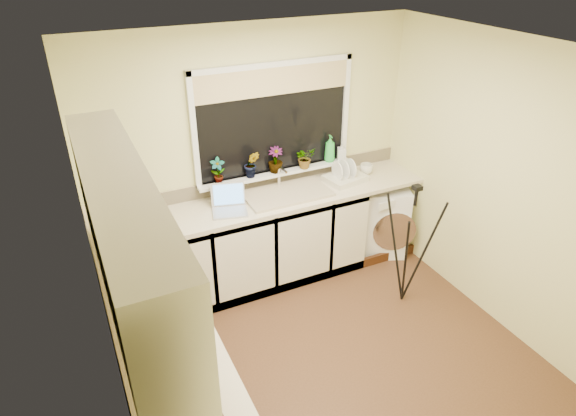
{
  "coord_description": "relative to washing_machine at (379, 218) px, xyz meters",
  "views": [
    {
      "loc": [
        -1.61,
        -2.59,
        3.08
      ],
      "look_at": [
        -0.1,
        0.55,
        1.15
      ],
      "focal_mm": 30.86,
      "sensor_mm": 36.0,
      "label": 1
    }
  ],
  "objects": [
    {
      "name": "floor",
      "position": [
        -1.3,
        -1.18,
        -0.39
      ],
      "size": [
        3.2,
        3.2,
        0.0
      ],
      "primitive_type": "plane",
      "color": "brown",
      "rests_on": "ground"
    },
    {
      "name": "ceiling",
      "position": [
        -1.3,
        -1.18,
        2.06
      ],
      "size": [
        3.2,
        3.2,
        0.0
      ],
      "primitive_type": "plane",
      "rotation": [
        3.14,
        0.0,
        0.0
      ],
      "color": "white",
      "rests_on": "ground"
    },
    {
      "name": "wall_back",
      "position": [
        -1.3,
        0.32,
        0.84
      ],
      "size": [
        3.2,
        0.0,
        3.2
      ],
      "primitive_type": "plane",
      "rotation": [
        1.57,
        0.0,
        0.0
      ],
      "color": "beige",
      "rests_on": "ground"
    },
    {
      "name": "wall_front",
      "position": [
        -1.3,
        -2.68,
        0.84
      ],
      "size": [
        3.2,
        0.0,
        3.2
      ],
      "primitive_type": "plane",
      "rotation": [
        -1.57,
        0.0,
        0.0
      ],
      "color": "beige",
      "rests_on": "ground"
    },
    {
      "name": "wall_left",
      "position": [
        -2.9,
        -1.18,
        0.84
      ],
      "size": [
        0.0,
        3.0,
        3.0
      ],
      "primitive_type": "plane",
      "rotation": [
        1.57,
        0.0,
        1.57
      ],
      "color": "beige",
      "rests_on": "ground"
    },
    {
      "name": "wall_right",
      "position": [
        0.3,
        -1.18,
        0.84
      ],
      "size": [
        0.0,
        3.0,
        3.0
      ],
      "primitive_type": "plane",
      "rotation": [
        1.57,
        0.0,
        -1.57
      ],
      "color": "beige",
      "rests_on": "ground"
    },
    {
      "name": "base_cabinet_back",
      "position": [
        -1.62,
        0.02,
        0.04
      ],
      "size": [
        2.55,
        0.6,
        0.86
      ],
      "primitive_type": "cube",
      "color": "silver",
      "rests_on": "floor"
    },
    {
      "name": "base_cabinet_left",
      "position": [
        -2.6,
        -1.48,
        0.04
      ],
      "size": [
        0.54,
        2.4,
        0.86
      ],
      "primitive_type": "cube",
      "color": "silver",
      "rests_on": "floor"
    },
    {
      "name": "worktop_back",
      "position": [
        -1.3,
        0.02,
        0.49
      ],
      "size": [
        3.2,
        0.6,
        0.04
      ],
      "primitive_type": "cube",
      "color": "beige",
      "rests_on": "base_cabinet_back"
    },
    {
      "name": "worktop_left",
      "position": [
        -2.6,
        -1.48,
        0.49
      ],
      "size": [
        0.6,
        2.4,
        0.04
      ],
      "primitive_type": "cube",
      "color": "beige",
      "rests_on": "base_cabinet_left"
    },
    {
      "name": "upper_cabinet",
      "position": [
        -2.74,
        -1.63,
        1.41
      ],
      "size": [
        0.28,
        1.9,
        0.7
      ],
      "primitive_type": "cube",
      "color": "silver",
      "rests_on": "wall_left"
    },
    {
      "name": "splashback_left",
      "position": [
        -2.89,
        -1.48,
        0.74
      ],
      "size": [
        0.02,
        2.4,
        0.45
      ],
      "primitive_type": "cube",
      "color": "beige",
      "rests_on": "wall_left"
    },
    {
      "name": "splashback_back",
      "position": [
        -1.3,
        0.31,
        0.58
      ],
      "size": [
        3.2,
        0.02,
        0.14
      ],
      "primitive_type": "cube",
      "color": "beige",
      "rests_on": "wall_back"
    },
    {
      "name": "window_glass",
      "position": [
        -1.1,
        0.31,
        1.16
      ],
      "size": [
        1.5,
        0.02,
        1.0
      ],
      "primitive_type": "cube",
      "color": "black",
      "rests_on": "wall_back"
    },
    {
      "name": "window_blind",
      "position": [
        -1.1,
        0.28,
        1.54
      ],
      "size": [
        1.5,
        0.02,
        0.25
      ],
      "primitive_type": "cube",
      "color": "tan",
      "rests_on": "wall_back"
    },
    {
      "name": "windowsill",
      "position": [
        -1.1,
        0.25,
        0.65
      ],
      "size": [
        1.6,
        0.14,
        0.03
      ],
      "primitive_type": "cube",
      "color": "white",
      "rests_on": "wall_back"
    },
    {
      "name": "sink",
      "position": [
        -1.1,
        0.02,
        0.53
      ],
      "size": [
        0.82,
        0.46,
        0.03
      ],
      "primitive_type": "cube",
      "color": "tan",
      "rests_on": "worktop_back"
    },
    {
      "name": "faucet",
      "position": [
        -1.1,
        0.2,
        0.63
      ],
      "size": [
        0.03,
        0.03,
        0.24
      ],
      "primitive_type": "cylinder",
      "color": "silver",
      "rests_on": "worktop_back"
    },
    {
      "name": "washing_machine",
      "position": [
        0.0,
        0.0,
        0.0
      ],
      "size": [
        0.71,
        0.7,
        0.77
      ],
      "primitive_type": "cube",
      "rotation": [
        0.0,
        0.0,
        -0.42
      ],
      "color": "white",
      "rests_on": "floor"
    },
    {
      "name": "laptop",
      "position": [
        -1.69,
        -0.01,
        0.57
      ],
      "size": [
        0.37,
        0.37,
        0.22
      ],
      "rotation": [
        0.0,
        0.0,
        -0.26
      ],
      "color": "#ABABB3",
      "rests_on": "worktop_back"
    },
    {
      "name": "kettle",
      "position": [
        -2.46,
        -0.8,
        0.63
      ],
      "size": [
        0.18,
        0.18,
        0.24
      ],
      "primitive_type": "cylinder",
      "color": "white",
      "rests_on": "worktop_left"
    },
    {
      "name": "dish_rack",
      "position": [
        -0.44,
        0.04,
        0.54
      ],
      "size": [
        0.44,
        0.36,
        0.06
      ],
      "primitive_type": "cube",
      "rotation": [
        0.0,
        0.0,
        0.17
      ],
      "color": "beige",
      "rests_on": "worktop_back"
    },
    {
      "name": "tripod",
      "position": [
        -0.29,
        -0.86,
        0.22
      ],
      "size": [
        0.75,
        0.75,
        1.22
      ],
      "primitive_type": null,
      "rotation": [
        0.0,
        0.0,
        -0.29
      ],
      "color": "black",
      "rests_on": "floor"
    },
    {
      "name": "steel_jar",
      "position": [
        -2.69,
        -1.54,
        0.57
      ],
      "size": [
        0.07,
        0.07,
        0.1
      ],
      "primitive_type": "cylinder",
      "color": "silver",
      "rests_on": "worktop_left"
    },
    {
      "name": "microwave",
      "position": [
        -2.56,
        -0.4,
        0.68
      ],
      "size": [
        0.48,
        0.65,
        0.34
      ],
      "primitive_type": "imported",
      "rotation": [
        0.0,
        0.0,
        1.69
      ],
      "color": "silver",
      "rests_on": "worktop_left"
    },
    {
      "name": "plant_a",
      "position": [
        -1.7,
        0.24,
        0.79
      ],
      "size": [
        0.16,
        0.13,
        0.26
      ],
      "primitive_type": "imported",
      "rotation": [
        0.0,
        0.0,
        -0.31
      ],
      "color": "#999999",
      "rests_on": "windowsill"
    },
    {
      "name": "plant_b",
      "position": [
        -1.36,
        0.24,
        0.8
      ],
      "size": [
        0.18,
        0.16,
        0.26
      ],
      "primitive_type": "imported",
      "rotation": [
        0.0,
        0.0,
        -0.35
      ],
      "color": "#999999",
      "rests_on": "windowsill"
    },
    {
      "name": "plant_c",
      "position": [
        -1.11,
        0.25,
        0.79
      ],
      "size": [
        0.18,
        0.18,
        0.25
      ],
      "primitive_type": "imported",
      "rotation": [
        0.0,
        0.0,
        -0.37
      ],
      "color": "#999999",
      "rests_on": "windowsill"
    },
    {
      "name": "plant_d",
      "position": [
        -0.81,
        0.22,
        0.77
      ],
      "size": [
        0.21,
        0.19,
        0.21
      ],
      "primitive_type": "imported",
      "rotation": [
        0.0,
        0.0,
        0.11
      ],
      "color": "#999999",
      "rests_on": "windowsill"
    },
    {
      "name": "soap_bottle_green",
      "position": [
        -0.51,
        0.25,
        0.8
      ],
      "size": [
        0.12,
        0.12,
        0.28
      ],
      "primitive_type": "imported",
      "rotation": [
        0.0,
        0.0,
        -0.19
      ],
      "color": "green",
      "rests_on": "windowsill"
    },
    {
      "name": "soap_bottle_clear",
      "position": [
        -0.38,
        0.23,
        0.76
      ],
      "size": [
        0.11,
        0.11,
        0.19
      ],
      "primitive_type": "imported",
      "rotation": [
        0.0,
        0.0,
        -0.42
      ],
      "color": "#999999",
      "rests_on": "windowsill"
    },
    {
      "name": "cup_back",
      "position": [
        -0.15,
        0.1,
        0.57
      ],
      "size": [
        0.16,
        0.16,
        0.11
      ],
      "primitive_type": "imported",
      "rotation": [
        0.0,
        0.0,
        -0.25
      ],
      "color": "white",
      "rests_on": "worktop_back"
    },
    {
      "name": "cup_left",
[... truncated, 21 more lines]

